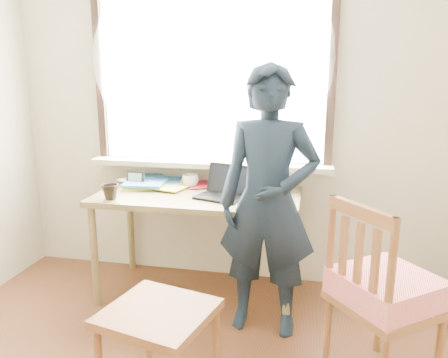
% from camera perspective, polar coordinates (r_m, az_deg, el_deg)
% --- Properties ---
extents(room_shell, '(3.52, 4.02, 2.61)m').
position_cam_1_polar(room_shell, '(1.58, -11.05, 14.94)').
color(room_shell, beige).
rests_on(room_shell, ground).
extents(desk, '(1.43, 0.72, 0.77)m').
position_cam_1_polar(desk, '(3.12, -3.42, -3.36)').
color(desk, olive).
rests_on(desk, ground).
extents(laptop, '(0.38, 0.34, 0.22)m').
position_cam_1_polar(laptop, '(3.01, -0.05, -1.39)').
color(laptop, black).
rests_on(laptop, desk).
extents(mug_white, '(0.17, 0.17, 0.10)m').
position_cam_1_polar(mug_white, '(3.29, -4.40, -0.24)').
color(mug_white, white).
rests_on(mug_white, desk).
extents(mug_dark, '(0.15, 0.15, 0.10)m').
position_cam_1_polar(mug_dark, '(3.05, -14.64, -1.66)').
color(mug_dark, black).
rests_on(mug_dark, desk).
extents(mouse, '(0.08, 0.06, 0.03)m').
position_cam_1_polar(mouse, '(2.92, 3.86, -2.60)').
color(mouse, black).
rests_on(mouse, desk).
extents(desk_clutter, '(0.83, 0.52, 0.05)m').
position_cam_1_polar(desk_clutter, '(3.32, -5.87, -0.56)').
color(desk_clutter, yellow).
rests_on(desk_clutter, desk).
extents(book_a, '(0.22, 0.28, 0.02)m').
position_cam_1_polar(book_a, '(3.46, -8.91, -0.27)').
color(book_a, white).
rests_on(book_a, desk).
extents(book_b, '(0.28, 0.28, 0.02)m').
position_cam_1_polar(book_b, '(3.29, 3.83, -0.93)').
color(book_b, white).
rests_on(book_b, desk).
extents(picture_frame, '(0.14, 0.02, 0.11)m').
position_cam_1_polar(picture_frame, '(3.35, -11.48, -0.10)').
color(picture_frame, black).
rests_on(picture_frame, desk).
extents(work_chair, '(0.58, 0.56, 0.50)m').
position_cam_1_polar(work_chair, '(2.24, -8.55, -18.21)').
color(work_chair, brown).
rests_on(work_chair, ground).
extents(side_chair, '(0.63, 0.64, 1.00)m').
position_cam_1_polar(side_chair, '(2.41, 20.07, -13.59)').
color(side_chair, brown).
rests_on(side_chair, ground).
extents(person, '(0.62, 0.42, 1.66)m').
position_cam_1_polar(person, '(2.67, 5.79, -3.08)').
color(person, black).
rests_on(person, ground).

